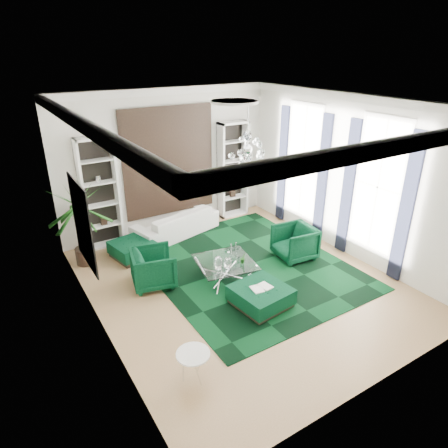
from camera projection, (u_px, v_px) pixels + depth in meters
floor at (240, 282)px, 8.75m from camera, size 6.00×7.00×0.02m
ceiling at (244, 101)px, 7.19m from camera, size 6.00×7.00×0.02m
wall_back at (168, 161)px, 10.69m from camera, size 6.00×0.02×3.80m
wall_front at (392, 280)px, 5.25m from camera, size 6.00×0.02×3.80m
wall_left at (90, 235)px, 6.52m from camera, size 0.02×7.00×3.80m
wall_right at (347, 177)px, 9.43m from camera, size 0.02×7.00×3.80m
crown_molding at (244, 108)px, 7.24m from camera, size 6.00×7.00×0.18m
ceiling_medallion at (235, 102)px, 7.44m from camera, size 0.90×0.90×0.05m
tapestry at (169, 162)px, 10.65m from camera, size 2.50×0.06×2.80m
shelving_left at (100, 194)px, 9.80m from camera, size 0.90×0.38×2.80m
shelving_right at (233, 170)px, 11.68m from camera, size 0.90×0.38×2.80m
painting at (83, 224)px, 7.02m from camera, size 0.04×1.30×1.60m
window_near at (378, 187)px, 8.72m from camera, size 0.03×1.10×2.90m
curtain_near_a at (406, 209)px, 8.20m from camera, size 0.07×0.30×3.25m
curtain_near_b at (348, 188)px, 9.41m from camera, size 0.07×0.30×3.25m
window_far at (303, 162)px, 10.58m from camera, size 0.03×1.10×2.90m
curtain_far_a at (322, 179)px, 10.06m from camera, size 0.07×0.30×3.25m
curtain_far_b at (283, 165)px, 11.27m from camera, size 0.07×0.30×3.25m
rug at (246, 266)px, 9.36m from camera, size 4.20×5.00×0.02m
sofa at (176, 223)px, 10.79m from camera, size 2.55×1.48×0.70m
armchair_left at (153, 268)px, 8.48m from camera, size 1.07×1.05×0.81m
armchair_right at (295, 242)px, 9.58m from camera, size 0.99×0.97×0.81m
coffee_table at (225, 270)px, 8.80m from camera, size 1.40×1.40×0.41m
ottoman_side at (132, 249)px, 9.70m from camera, size 1.06×1.06×0.40m
ottoman_front at (261, 297)px, 7.87m from camera, size 1.10×1.10×0.40m
book at (261, 287)px, 7.78m from camera, size 0.42×0.28×0.03m
side_table at (194, 367)px, 6.08m from camera, size 0.69×0.69×0.50m
palm at (79, 217)px, 9.00m from camera, size 1.58×1.58×2.40m
chandelier at (247, 149)px, 7.90m from camera, size 0.82×0.82×0.72m
table_plant at (243, 258)px, 8.62m from camera, size 0.14×0.12×0.24m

